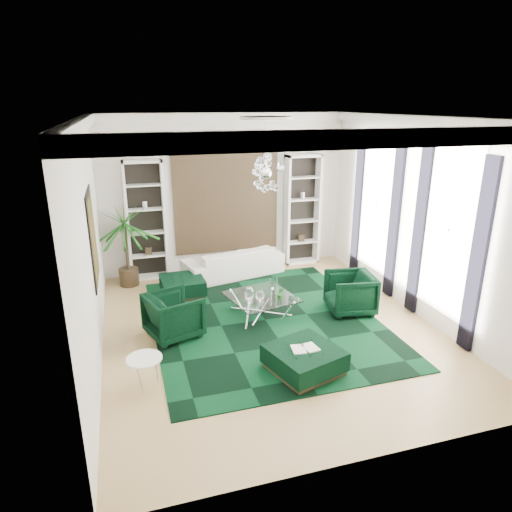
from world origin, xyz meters
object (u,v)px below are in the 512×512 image
object	(u,v)px
ottoman_front	(304,360)
sofa	(233,262)
ottoman_side	(183,287)
palm	(125,235)
armchair_right	(350,293)
side_table	(146,374)
armchair_left	(174,315)
coffee_table	(261,306)

from	to	relation	value
ottoman_front	sofa	bearing A→B (deg)	90.65
ottoman_side	palm	size ratio (longest dim) A/B	0.38
armchair_right	ottoman_side	size ratio (longest dim) A/B	0.99
armchair_right	side_table	distance (m)	4.37
armchair_left	armchair_right	bearing A→B (deg)	-108.60
coffee_table	ottoman_front	distance (m)	2.10
side_table	ottoman_side	bearing A→B (deg)	73.14
coffee_table	palm	xyz separation A→B (m)	(-2.45, 2.40, 0.99)
armchair_right	ottoman_front	world-z (taller)	armchair_right
ottoman_front	armchair_left	bearing A→B (deg)	135.81
ottoman_side	side_table	xyz separation A→B (m)	(-1.00, -3.30, 0.05)
armchair_right	palm	size ratio (longest dim) A/B	0.37
sofa	ottoman_side	distance (m)	1.60
ottoman_front	palm	distance (m)	5.24
armchair_right	coffee_table	size ratio (longest dim) A/B	0.75
side_table	palm	distance (m)	4.36
sofa	armchair_right	distance (m)	3.18
sofa	coffee_table	xyz separation A→B (m)	(0.00, -2.30, -0.14)
armchair_left	armchair_right	world-z (taller)	same
coffee_table	armchair_left	bearing A→B (deg)	-168.69
ottoman_side	coffee_table	bearing A→B (deg)	-47.05
side_table	coffee_table	bearing A→B (deg)	38.21
coffee_table	ottoman_side	xyz separation A→B (m)	(-1.35, 1.45, -0.01)
armchair_left	side_table	bearing A→B (deg)	139.60
ottoman_front	coffee_table	bearing A→B (deg)	91.36
armchair_right	side_table	size ratio (longest dim) A/B	1.72
ottoman_front	palm	xyz separation A→B (m)	(-2.50, 4.50, 1.00)
coffee_table	side_table	distance (m)	2.99
armchair_right	palm	distance (m)	5.08
sofa	ottoman_front	size ratio (longest dim) A/B	2.39
armchair_left	ottoman_side	size ratio (longest dim) A/B	0.99
armchair_left	ottoman_side	world-z (taller)	armchair_left
ottoman_front	ottoman_side	bearing A→B (deg)	111.52
armchair_left	ottoman_front	bearing A→B (deg)	-152.80
coffee_table	armchair_right	bearing A→B (deg)	-11.31
armchair_left	palm	world-z (taller)	palm
ottoman_side	palm	bearing A→B (deg)	139.18
side_table	armchair_right	bearing A→B (deg)	20.10
side_table	palm	bearing A→B (deg)	91.35
coffee_table	palm	bearing A→B (deg)	135.59
armchair_left	side_table	xyz separation A→B (m)	(-0.60, -1.50, -0.16)
ottoman_side	ottoman_front	world-z (taller)	same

